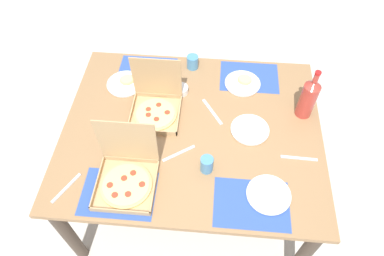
{
  "coord_description": "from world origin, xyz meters",
  "views": [
    {
      "loc": [
        0.1,
        -1.17,
        2.27
      ],
      "look_at": [
        0.0,
        0.0,
        0.72
      ],
      "focal_mm": 32.72,
      "sensor_mm": 36.0,
      "label": 1
    }
  ],
  "objects_px": {
    "pizza_box_center": "(156,106)",
    "plate_far_right": "(243,83)",
    "soda_bottle": "(308,98)",
    "condiment_bowl": "(181,90)",
    "plate_near_right": "(268,195)",
    "pizza_box_edge_far": "(126,175)",
    "cup_spare": "(193,62)",
    "plate_far_left": "(125,84)",
    "plate_near_left": "(250,130)",
    "cup_clear_right": "(207,164)"
  },
  "relations": [
    {
      "from": "pizza_box_center",
      "to": "plate_far_right",
      "type": "bearing_deg",
      "value": 27.75
    },
    {
      "from": "soda_bottle",
      "to": "condiment_bowl",
      "type": "distance_m",
      "value": 0.73
    },
    {
      "from": "plate_near_right",
      "to": "pizza_box_edge_far",
      "type": "bearing_deg",
      "value": 178.05
    },
    {
      "from": "plate_near_right",
      "to": "cup_spare",
      "type": "bearing_deg",
      "value": 117.03
    },
    {
      "from": "pizza_box_center",
      "to": "plate_near_right",
      "type": "bearing_deg",
      "value": -37.86
    },
    {
      "from": "plate_far_left",
      "to": "plate_near_left",
      "type": "bearing_deg",
      "value": -20.92
    },
    {
      "from": "pizza_box_center",
      "to": "plate_far_right",
      "type": "distance_m",
      "value": 0.56
    },
    {
      "from": "plate_far_left",
      "to": "soda_bottle",
      "type": "distance_m",
      "value": 1.07
    },
    {
      "from": "pizza_box_center",
      "to": "plate_near_left",
      "type": "distance_m",
      "value": 0.54
    },
    {
      "from": "plate_far_right",
      "to": "plate_near_right",
      "type": "bearing_deg",
      "value": -80.55
    },
    {
      "from": "plate_far_left",
      "to": "cup_clear_right",
      "type": "bearing_deg",
      "value": -46.21
    },
    {
      "from": "pizza_box_edge_far",
      "to": "plate_far_right",
      "type": "relative_size",
      "value": 1.5
    },
    {
      "from": "plate_near_right",
      "to": "plate_far_right",
      "type": "relative_size",
      "value": 0.99
    },
    {
      "from": "pizza_box_center",
      "to": "plate_near_right",
      "type": "distance_m",
      "value": 0.78
    },
    {
      "from": "cup_spare",
      "to": "plate_far_right",
      "type": "bearing_deg",
      "value": -21.57
    },
    {
      "from": "plate_near_left",
      "to": "condiment_bowl",
      "type": "distance_m",
      "value": 0.48
    },
    {
      "from": "plate_near_left",
      "to": "plate_near_right",
      "type": "xyz_separation_m",
      "value": [
        0.08,
        -0.39,
        0.0
      ]
    },
    {
      "from": "pizza_box_center",
      "to": "condiment_bowl",
      "type": "relative_size",
      "value": 3.4
    },
    {
      "from": "plate_far_right",
      "to": "plate_near_left",
      "type": "bearing_deg",
      "value": -83.74
    },
    {
      "from": "pizza_box_edge_far",
      "to": "plate_near_right",
      "type": "distance_m",
      "value": 0.69
    },
    {
      "from": "pizza_box_edge_far",
      "to": "cup_clear_right",
      "type": "relative_size",
      "value": 3.46
    },
    {
      "from": "soda_bottle",
      "to": "cup_spare",
      "type": "xyz_separation_m",
      "value": [
        -0.66,
        0.33,
        -0.09
      ]
    },
    {
      "from": "pizza_box_center",
      "to": "plate_near_right",
      "type": "xyz_separation_m",
      "value": [
        0.62,
        -0.48,
        -0.04
      ]
    },
    {
      "from": "cup_spare",
      "to": "condiment_bowl",
      "type": "height_order",
      "value": "cup_spare"
    },
    {
      "from": "plate_near_left",
      "to": "plate_far_left",
      "type": "bearing_deg",
      "value": 159.08
    },
    {
      "from": "cup_spare",
      "to": "cup_clear_right",
      "type": "relative_size",
      "value": 0.91
    },
    {
      "from": "pizza_box_center",
      "to": "plate_near_right",
      "type": "height_order",
      "value": "pizza_box_center"
    },
    {
      "from": "pizza_box_center",
      "to": "pizza_box_edge_far",
      "type": "bearing_deg",
      "value": -99.47
    },
    {
      "from": "pizza_box_edge_far",
      "to": "plate_far_left",
      "type": "distance_m",
      "value": 0.67
    },
    {
      "from": "plate_far_left",
      "to": "soda_bottle",
      "type": "bearing_deg",
      "value": -7.36
    },
    {
      "from": "cup_clear_right",
      "to": "plate_near_right",
      "type": "bearing_deg",
      "value": -21.51
    },
    {
      "from": "plate_far_right",
      "to": "soda_bottle",
      "type": "bearing_deg",
      "value": -30.53
    },
    {
      "from": "plate_near_right",
      "to": "soda_bottle",
      "type": "relative_size",
      "value": 0.67
    },
    {
      "from": "pizza_box_edge_far",
      "to": "condiment_bowl",
      "type": "bearing_deg",
      "value": 72.22
    },
    {
      "from": "plate_near_left",
      "to": "cup_spare",
      "type": "distance_m",
      "value": 0.6
    },
    {
      "from": "plate_far_left",
      "to": "plate_far_right",
      "type": "distance_m",
      "value": 0.72
    },
    {
      "from": "soda_bottle",
      "to": "cup_spare",
      "type": "relative_size",
      "value": 3.75
    },
    {
      "from": "plate_far_right",
      "to": "cup_spare",
      "type": "xyz_separation_m",
      "value": [
        -0.32,
        0.13,
        0.03
      ]
    },
    {
      "from": "pizza_box_edge_far",
      "to": "plate_far_left",
      "type": "xyz_separation_m",
      "value": [
        -0.14,
        0.65,
        -0.04
      ]
    },
    {
      "from": "plate_far_left",
      "to": "condiment_bowl",
      "type": "height_order",
      "value": "condiment_bowl"
    },
    {
      "from": "cup_clear_right",
      "to": "plate_far_left",
      "type": "bearing_deg",
      "value": 133.79
    },
    {
      "from": "pizza_box_edge_far",
      "to": "cup_clear_right",
      "type": "height_order",
      "value": "pizza_box_edge_far"
    },
    {
      "from": "plate_near_right",
      "to": "cup_spare",
      "type": "height_order",
      "value": "cup_spare"
    },
    {
      "from": "plate_near_left",
      "to": "plate_far_right",
      "type": "xyz_separation_m",
      "value": [
        -0.04,
        0.35,
        0.0
      ]
    },
    {
      "from": "pizza_box_edge_far",
      "to": "cup_clear_right",
      "type": "distance_m",
      "value": 0.4
    },
    {
      "from": "pizza_box_edge_far",
      "to": "soda_bottle",
      "type": "distance_m",
      "value": 1.05
    },
    {
      "from": "pizza_box_center",
      "to": "cup_clear_right",
      "type": "distance_m",
      "value": 0.47
    },
    {
      "from": "plate_far_left",
      "to": "plate_near_right",
      "type": "distance_m",
      "value": 1.08
    },
    {
      "from": "pizza_box_center",
      "to": "plate_far_left",
      "type": "height_order",
      "value": "pizza_box_center"
    },
    {
      "from": "plate_near_left",
      "to": "pizza_box_edge_far",
      "type": "bearing_deg",
      "value": -149.19
    }
  ]
}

